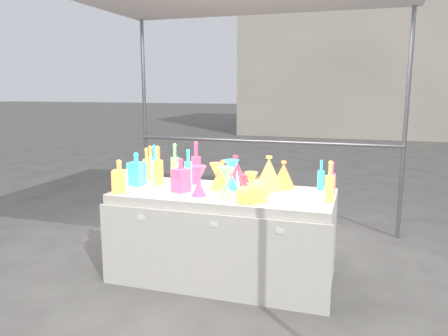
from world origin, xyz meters
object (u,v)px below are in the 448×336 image
(hourglass_0, at_px, (199,181))
(lampshade_0, at_px, (223,173))
(display_table, at_px, (224,235))
(bottle_0, at_px, (150,162))
(decanter_0, at_px, (120,176))
(globe_0, at_px, (245,196))
(cardboard_box_closed, at_px, (255,195))

(hourglass_0, bearing_deg, lampshade_0, 77.16)
(display_table, relative_size, bottle_0, 5.97)
(bottle_0, xyz_separation_m, decanter_0, (0.04, -0.63, -0.02))
(hourglass_0, bearing_deg, bottle_0, 142.08)
(decanter_0, distance_m, hourglass_0, 0.67)
(globe_0, bearing_deg, cardboard_box_closed, 101.54)
(lampshade_0, bearing_deg, display_table, -90.25)
(bottle_0, bearing_deg, cardboard_box_closed, 69.83)
(display_table, distance_m, cardboard_box_closed, 2.09)
(cardboard_box_closed, relative_size, globe_0, 4.04)
(bottle_0, relative_size, decanter_0, 1.12)
(cardboard_box_closed, xyz_separation_m, decanter_0, (-0.59, -2.34, 0.67))
(cardboard_box_closed, height_order, decanter_0, decanter_0)
(display_table, xyz_separation_m, globe_0, (0.26, -0.30, 0.43))
(display_table, relative_size, hourglass_0, 7.55)
(globe_0, bearing_deg, hourglass_0, 165.22)
(display_table, height_order, hourglass_0, hourglass_0)
(bottle_0, height_order, lampshade_0, bottle_0)
(lampshade_0, bearing_deg, cardboard_box_closed, 76.27)
(display_table, xyz_separation_m, decanter_0, (-0.81, -0.27, 0.51))
(display_table, bearing_deg, bottle_0, 157.10)
(bottle_0, height_order, globe_0, bottle_0)
(display_table, distance_m, bottle_0, 1.06)
(hourglass_0, bearing_deg, decanter_0, -172.88)
(display_table, height_order, cardboard_box_closed, display_table)
(cardboard_box_closed, xyz_separation_m, lampshade_0, (0.16, -1.88, 0.65))
(hourglass_0, bearing_deg, cardboard_box_closed, 91.91)
(hourglass_0, height_order, globe_0, hourglass_0)
(display_table, distance_m, decanter_0, 1.00)
(lampshade_0, bearing_deg, decanter_0, -167.20)
(hourglass_0, bearing_deg, globe_0, -14.78)
(bottle_0, height_order, hourglass_0, bottle_0)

